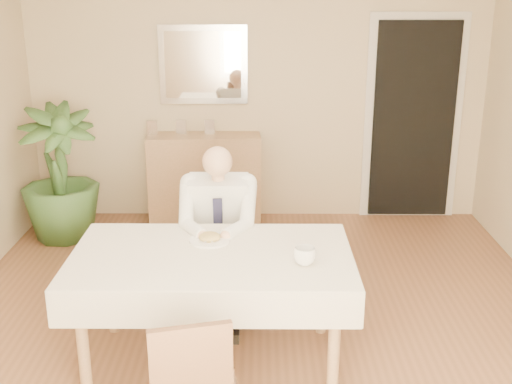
{
  "coord_description": "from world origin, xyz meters",
  "views": [
    {
      "loc": [
        0.03,
        -3.82,
        2.33
      ],
      "look_at": [
        0.0,
        0.35,
        0.95
      ],
      "focal_mm": 45.0,
      "sensor_mm": 36.0,
      "label": 1
    }
  ],
  "objects_px": {
    "seated_man": "(218,227)",
    "coffee_mug": "(305,256)",
    "sideboard": "(205,178)",
    "chair_near": "(194,382)",
    "potted_palm": "(59,173)",
    "chair_far": "(221,235)",
    "dining_table": "(212,266)"
  },
  "relations": [
    {
      "from": "coffee_mug",
      "to": "chair_far",
      "type": "bearing_deg",
      "value": 118.26
    },
    {
      "from": "sideboard",
      "to": "coffee_mug",
      "type": "bearing_deg",
      "value": -76.4
    },
    {
      "from": "chair_near",
      "to": "coffee_mug",
      "type": "height_order",
      "value": "coffee_mug"
    },
    {
      "from": "chair_near",
      "to": "sideboard",
      "type": "bearing_deg",
      "value": 79.76
    },
    {
      "from": "dining_table",
      "to": "potted_palm",
      "type": "relative_size",
      "value": 1.35
    },
    {
      "from": "potted_palm",
      "to": "dining_table",
      "type": "bearing_deg",
      "value": -53.19
    },
    {
      "from": "coffee_mug",
      "to": "sideboard",
      "type": "height_order",
      "value": "sideboard"
    },
    {
      "from": "potted_palm",
      "to": "chair_far",
      "type": "bearing_deg",
      "value": -37.62
    },
    {
      "from": "chair_near",
      "to": "sideboard",
      "type": "height_order",
      "value": "sideboard"
    },
    {
      "from": "seated_man",
      "to": "sideboard",
      "type": "bearing_deg",
      "value": 97.51
    },
    {
      "from": "sideboard",
      "to": "seated_man",
      "type": "bearing_deg",
      "value": -85.61
    },
    {
      "from": "coffee_mug",
      "to": "sideboard",
      "type": "distance_m",
      "value": 2.86
    },
    {
      "from": "chair_far",
      "to": "coffee_mug",
      "type": "xyz_separation_m",
      "value": [
        0.56,
        -1.03,
        0.29
      ]
    },
    {
      "from": "chair_far",
      "to": "seated_man",
      "type": "xyz_separation_m",
      "value": [
        0.0,
        -0.29,
        0.18
      ]
    },
    {
      "from": "chair_near",
      "to": "potted_palm",
      "type": "distance_m",
      "value": 3.36
    },
    {
      "from": "dining_table",
      "to": "coffee_mug",
      "type": "distance_m",
      "value": 0.59
    },
    {
      "from": "chair_far",
      "to": "seated_man",
      "type": "distance_m",
      "value": 0.34
    },
    {
      "from": "dining_table",
      "to": "coffee_mug",
      "type": "xyz_separation_m",
      "value": [
        0.56,
        -0.15,
        0.14
      ]
    },
    {
      "from": "dining_table",
      "to": "potted_palm",
      "type": "height_order",
      "value": "potted_palm"
    },
    {
      "from": "chair_near",
      "to": "seated_man",
      "type": "bearing_deg",
      "value": 74.92
    },
    {
      "from": "seated_man",
      "to": "potted_palm",
      "type": "xyz_separation_m",
      "value": [
        -1.56,
        1.49,
        -0.06
      ]
    },
    {
      "from": "seated_man",
      "to": "sideboard",
      "type": "xyz_separation_m",
      "value": [
        -0.26,
        1.97,
        -0.25
      ]
    },
    {
      "from": "dining_table",
      "to": "sideboard",
      "type": "relative_size",
      "value": 1.55
    },
    {
      "from": "seated_man",
      "to": "coffee_mug",
      "type": "bearing_deg",
      "value": -53.25
    },
    {
      "from": "seated_man",
      "to": "coffee_mug",
      "type": "height_order",
      "value": "seated_man"
    },
    {
      "from": "dining_table",
      "to": "chair_far",
      "type": "bearing_deg",
      "value": 89.95
    },
    {
      "from": "chair_far",
      "to": "sideboard",
      "type": "relative_size",
      "value": 0.82
    },
    {
      "from": "chair_near",
      "to": "dining_table",
      "type": "bearing_deg",
      "value": 74.29
    },
    {
      "from": "chair_near",
      "to": "sideboard",
      "type": "xyz_separation_m",
      "value": [
        -0.24,
        3.46,
        -0.02
      ]
    },
    {
      "from": "dining_table",
      "to": "chair_far",
      "type": "height_order",
      "value": "chair_far"
    },
    {
      "from": "coffee_mug",
      "to": "sideboard",
      "type": "bearing_deg",
      "value": 106.71
    },
    {
      "from": "chair_near",
      "to": "potted_palm",
      "type": "bearing_deg",
      "value": 103.14
    }
  ]
}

